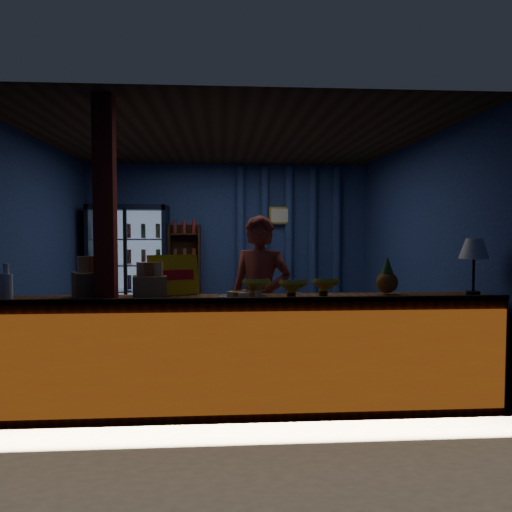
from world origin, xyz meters
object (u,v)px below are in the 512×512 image
(shopkeeper, at_px, (260,302))
(table_lamp, at_px, (474,251))
(green_chair, at_px, (290,313))
(pastry_tray, at_px, (243,296))

(shopkeeper, xyz_separation_m, table_lamp, (1.79, -0.60, 0.51))
(green_chair, distance_m, table_lamp, 3.52)
(green_chair, relative_size, table_lamp, 1.28)
(shopkeeper, height_order, table_lamp, shopkeeper)
(green_chair, height_order, table_lamp, table_lamp)
(green_chair, xyz_separation_m, pastry_tray, (-0.83, -3.24, 0.68))
(pastry_tray, bearing_deg, shopkeeper, 74.38)
(shopkeeper, xyz_separation_m, pastry_tray, (-0.19, -0.69, 0.14))
(shopkeeper, bearing_deg, pastry_tray, -85.10)
(shopkeeper, distance_m, green_chair, 2.69)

